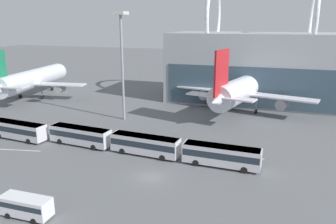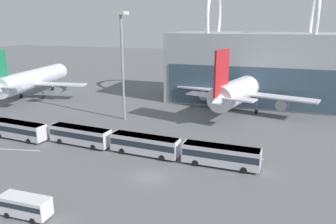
{
  "view_description": "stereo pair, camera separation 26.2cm",
  "coord_description": "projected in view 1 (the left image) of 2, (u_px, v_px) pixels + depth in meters",
  "views": [
    {
      "loc": [
        15.55,
        -39.11,
        21.05
      ],
      "look_at": [
        -4.04,
        19.85,
        4.0
      ],
      "focal_mm": 35.0,
      "sensor_mm": 36.0,
      "label": 1
    },
    {
      "loc": [
        15.8,
        -39.03,
        21.05
      ],
      "look_at": [
        -4.04,
        19.85,
        4.0
      ],
      "focal_mm": 35.0,
      "sensor_mm": 36.0,
      "label": 2
    }
  ],
  "objects": [
    {
      "name": "shuttle_bus_1",
      "position": [
        80.0,
        135.0,
        57.72
      ],
      "size": [
        11.83,
        3.63,
        3.24
      ],
      "rotation": [
        0.0,
        0.0,
        -0.09
      ],
      "color": "silver",
      "rests_on": "ground_plane"
    },
    {
      "name": "lane_stripe_0",
      "position": [
        111.0,
        139.0,
        61.28
      ],
      "size": [
        11.85,
        0.25,
        0.01
      ],
      "primitive_type": "cube",
      "rotation": [
        0.0,
        0.0,
        0.0
      ],
      "color": "silver",
      "rests_on": "ground_plane"
    },
    {
      "name": "ground_plane",
      "position": [
        151.0,
        177.0,
        46.09
      ],
      "size": [
        440.0,
        440.0,
        0.0
      ],
      "primitive_type": "plane",
      "color": "slate"
    },
    {
      "name": "lane_stripe_1",
      "position": [
        235.0,
        159.0,
        52.09
      ],
      "size": [
        9.02,
        3.42,
        0.01
      ],
      "primitive_type": "cube",
      "rotation": [
        0.0,
        0.0,
        0.34
      ],
      "color": "silver",
      "rests_on": "ground_plane"
    },
    {
      "name": "shuttle_bus_2",
      "position": [
        145.0,
        144.0,
        53.38
      ],
      "size": [
        11.8,
        3.46,
        3.24
      ],
      "rotation": [
        0.0,
        0.0,
        -0.07
      ],
      "color": "silver",
      "rests_on": "ground_plane"
    },
    {
      "name": "service_van_foreground",
      "position": [
        26.0,
        205.0,
        36.37
      ],
      "size": [
        5.92,
        2.22,
        2.4
      ],
      "rotation": [
        0.0,
        0.0,
        3.15
      ],
      "color": "silver",
      "rests_on": "ground_plane"
    },
    {
      "name": "shuttle_bus_0",
      "position": [
        18.0,
        129.0,
        60.59
      ],
      "size": [
        11.83,
        3.64,
        3.24
      ],
      "rotation": [
        0.0,
        0.0,
        -0.09
      ],
      "color": "silver",
      "rests_on": "ground_plane"
    },
    {
      "name": "lane_stripe_2",
      "position": [
        16.0,
        150.0,
        55.87
      ],
      "size": [
        8.58,
        1.95,
        0.01
      ],
      "primitive_type": "cube",
      "rotation": [
        0.0,
        0.0,
        0.2
      ],
      "color": "silver",
      "rests_on": "ground_plane"
    },
    {
      "name": "floodlight_mast",
      "position": [
        122.0,
        46.0,
        69.3
      ],
      "size": [
        2.68,
        2.68,
        23.25
      ],
      "color": "gray",
      "rests_on": "ground_plane"
    },
    {
      "name": "airliner_at_gate_near",
      "position": [
        32.0,
        79.0,
        93.23
      ],
      "size": [
        32.73,
        35.63,
        14.53
      ],
      "rotation": [
        0.0,
        0.0,
        1.72
      ],
      "color": "silver",
      "rests_on": "ground_plane"
    },
    {
      "name": "airliner_at_gate_far",
      "position": [
        244.0,
        88.0,
        79.29
      ],
      "size": [
        34.19,
        37.23,
        15.85
      ],
      "rotation": [
        0.0,
        0.0,
        1.33
      ],
      "color": "silver",
      "rests_on": "ground_plane"
    },
    {
      "name": "shuttle_bus_3",
      "position": [
        221.0,
        155.0,
        49.04
      ],
      "size": [
        11.72,
        3.01,
        3.24
      ],
      "rotation": [
        0.0,
        0.0,
        -0.03
      ],
      "color": "silver",
      "rests_on": "ground_plane"
    }
  ]
}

